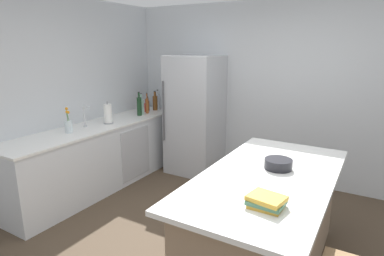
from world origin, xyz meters
The scene contains 18 objects.
ground_plane centered at (0.00, 0.00, 0.00)m, with size 7.20×7.20×0.00m, color #4C3D2D.
wall_rear centered at (0.00, 2.25, 1.30)m, with size 6.00×0.10×2.60m, color silver.
wall_left centered at (-2.45, 0.00, 1.30)m, with size 0.10×6.00×2.60m, color silver.
counter_run_left centered at (-2.08, 0.68, 0.45)m, with size 0.68×2.87×0.91m.
kitchen_island centered at (0.51, 0.11, 0.46)m, with size 1.02×2.03×0.91m.
refrigerator centered at (-1.22, 1.85, 0.91)m, with size 0.76×0.72×1.83m.
sink_faucet centered at (-2.12, 0.48, 1.06)m, with size 0.15×0.05×0.30m.
flower_vase centered at (-2.08, 0.17, 1.00)m, with size 0.09×0.09×0.32m.
paper_towel_roll centered at (-2.02, 0.80, 1.04)m, with size 0.14×0.14×0.31m.
soda_bottle centered at (-2.04, 1.99, 1.04)m, with size 0.08×0.08×0.33m.
whiskey_bottle centered at (-2.04, 1.91, 1.04)m, with size 0.08×0.08×0.32m.
syrup_bottle centered at (-2.12, 1.82, 1.00)m, with size 0.06×0.06×0.23m.
hot_sauce_bottle centered at (-2.08, 1.72, 0.99)m, with size 0.05×0.05×0.21m.
vinegar_bottle centered at (-1.98, 1.63, 1.03)m, with size 0.05×0.05×0.33m.
gin_bottle centered at (-2.01, 1.52, 1.04)m, with size 0.07×0.07×0.34m.
wine_bottle centered at (-1.98, 1.43, 1.06)m, with size 0.07×0.07×0.37m.
cookbook_stack centered at (0.66, -0.45, 0.95)m, with size 0.26×0.22×0.08m.
mixing_bowl centered at (0.54, 0.29, 0.96)m, with size 0.24×0.24×0.09m.
Camera 1 is at (1.23, -2.40, 1.97)m, focal length 30.07 mm.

